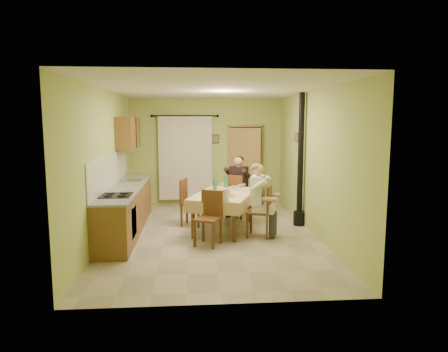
{
  "coord_description": "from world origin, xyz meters",
  "views": [
    {
      "loc": [
        -0.34,
        -7.58,
        2.2
      ],
      "look_at": [
        0.25,
        0.1,
        1.15
      ],
      "focal_mm": 32.0,
      "sensor_mm": 36.0,
      "label": 1
    }
  ],
  "objects": [
    {
      "name": "curtain",
      "position": [
        -0.55,
        2.9,
        1.26
      ],
      "size": [
        1.7,
        0.07,
        2.22
      ],
      "color": "black",
      "rests_on": "ground"
    },
    {
      "name": "kitchen_run",
      "position": [
        -1.71,
        0.4,
        0.48
      ],
      "size": [
        0.64,
        3.64,
        1.56
      ],
      "color": "brown",
      "rests_on": "ground"
    },
    {
      "name": "chair_right",
      "position": [
        0.92,
        -0.17,
        0.29
      ],
      "size": [
        0.56,
        0.56,
        1.0
      ],
      "rotation": [
        0.0,
        0.0,
        1.23
      ],
      "color": "#593518",
      "rests_on": "ground"
    },
    {
      "name": "man_far",
      "position": [
        0.68,
        1.45,
        0.88
      ],
      "size": [
        0.65,
        0.64,
        1.39
      ],
      "rotation": [
        0.0,
        0.0,
        -0.62
      ],
      "color": "black",
      "rests_on": "chair_far"
    },
    {
      "name": "stove_flue",
      "position": [
        1.9,
        0.6,
        1.02
      ],
      "size": [
        0.24,
        0.24,
        2.8
      ],
      "color": "black",
      "rests_on": "ground"
    },
    {
      "name": "tableware",
      "position": [
        0.25,
        0.27,
        0.83
      ],
      "size": [
        0.7,
        1.65,
        0.33
      ],
      "color": "white",
      "rests_on": "dining_table"
    },
    {
      "name": "upper_cabinets",
      "position": [
        -1.82,
        1.7,
        1.95
      ],
      "size": [
        0.35,
        1.4,
        0.7
      ],
      "primitive_type": "cube",
      "color": "brown",
      "rests_on": "room_shell"
    },
    {
      "name": "chair_far",
      "position": [
        0.67,
        1.44,
        0.29
      ],
      "size": [
        0.61,
        0.61,
        1.0
      ],
      "rotation": [
        0.0,
        0.0,
        -0.62
      ],
      "color": "#593518",
      "rests_on": "ground"
    },
    {
      "name": "picture_back",
      "position": [
        0.25,
        2.97,
        1.75
      ],
      "size": [
        0.19,
        0.03,
        0.23
      ],
      "primitive_type": "cube",
      "color": "black",
      "rests_on": "room_shell"
    },
    {
      "name": "floor",
      "position": [
        0.0,
        0.0,
        0.0
      ],
      "size": [
        4.0,
        6.0,
        0.01
      ],
      "primitive_type": "cube",
      "color": "tan",
      "rests_on": "ground"
    },
    {
      "name": "picture_right",
      "position": [
        1.97,
        1.2,
        1.85
      ],
      "size": [
        0.03,
        0.31,
        0.21
      ],
      "primitive_type": "cube",
      "color": "brown",
      "rests_on": "room_shell"
    },
    {
      "name": "chair_near",
      "position": [
        -0.09,
        -0.64,
        0.29
      ],
      "size": [
        0.56,
        0.56,
        0.97
      ],
      "rotation": [
        0.0,
        0.0,
        2.68
      ],
      "color": "#593518",
      "rests_on": "ground"
    },
    {
      "name": "room_shell",
      "position": [
        0.0,
        0.0,
        1.82
      ],
      "size": [
        4.04,
        6.04,
        2.82
      ],
      "color": "#B2C364",
      "rests_on": "ground"
    },
    {
      "name": "doorway",
      "position": [
        1.04,
        2.9,
        1.05
      ],
      "size": [
        0.96,
        0.35,
        2.15
      ],
      "color": "black",
      "rests_on": "ground"
    },
    {
      "name": "man_right",
      "position": [
        0.9,
        -0.17,
        0.88
      ],
      "size": [
        0.58,
        0.65,
        1.39
      ],
      "rotation": [
        0.0,
        0.0,
        1.23
      ],
      "color": "white",
      "rests_on": "chair_right"
    },
    {
      "name": "dining_table",
      "position": [
        0.27,
        0.37,
        0.38
      ],
      "size": [
        1.6,
        2.04,
        0.76
      ],
      "rotation": [
        0.0,
        0.0,
        -0.34
      ],
      "color": "tan",
      "rests_on": "ground"
    },
    {
      "name": "chair_left",
      "position": [
        -0.39,
        0.78,
        0.29
      ],
      "size": [
        0.54,
        0.54,
        0.99
      ],
      "rotation": [
        0.0,
        0.0,
        -1.87
      ],
      "color": "#593518",
      "rests_on": "ground"
    }
  ]
}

